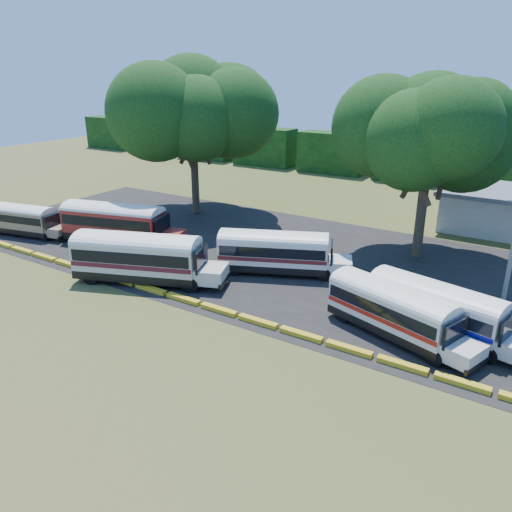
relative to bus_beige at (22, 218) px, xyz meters
The scene contains 12 objects.
ground 24.17m from the bus_beige, ahead, with size 160.00×160.00×0.00m, color #38511B.
asphalt_strip 26.08m from the bus_beige, 17.83° to the left, with size 64.00×24.00×0.02m, color black.
curb 24.02m from the bus_beige, ahead, with size 53.70×0.45×0.30m.
treeline_backdrop 50.01m from the bus_beige, 61.60° to the left, with size 130.00×4.00×6.00m.
bus_beige is the anchor object (origin of this frame).
bus_red 9.92m from the bus_beige, 18.07° to the left, with size 11.53×5.60×3.68m.
bus_cream_west 17.68m from the bus_beige, ahead, with size 11.48×6.66×3.70m.
bus_cream_east 25.46m from the bus_beige, 10.63° to the left, with size 10.25×6.34×3.33m.
bus_white_red 35.65m from the bus_beige, ahead, with size 9.67×5.14×3.10m.
bus_white_blue 37.82m from the bus_beige, ahead, with size 9.89×4.44×3.16m.
tree_west 19.99m from the bus_beige, 59.30° to the left, with size 12.98×12.98×16.35m.
tree_center 37.13m from the bus_beige, 23.34° to the left, with size 11.22×11.22×14.74m.
Camera 1 is at (19.15, -22.15, 14.71)m, focal length 35.00 mm.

